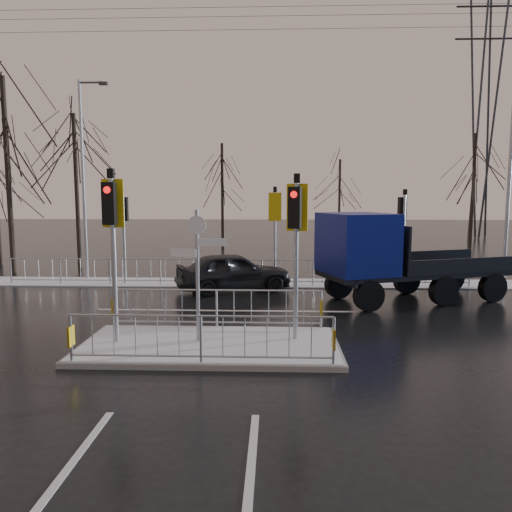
{
  "coord_description": "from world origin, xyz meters",
  "views": [
    {
      "loc": [
        1.5,
        -11.22,
        3.58
      ],
      "look_at": [
        0.96,
        3.07,
        1.8
      ],
      "focal_mm": 35.0,
      "sensor_mm": 36.0,
      "label": 1
    }
  ],
  "objects_px": {
    "car_far_lane": "(233,272)",
    "flatbed_truck": "(381,255)",
    "traffic_island": "(209,332)",
    "street_lamp_right": "(511,173)",
    "street_lamp_left": "(85,172)"
  },
  "relations": [
    {
      "from": "car_far_lane",
      "to": "flatbed_truck",
      "type": "relative_size",
      "value": 0.62
    },
    {
      "from": "car_far_lane",
      "to": "flatbed_truck",
      "type": "xyz_separation_m",
      "value": [
        5.03,
        -1.82,
        0.86
      ]
    },
    {
      "from": "car_far_lane",
      "to": "street_lamp_left",
      "type": "xyz_separation_m",
      "value": [
        -6.4,
        2.48,
        3.77
      ]
    },
    {
      "from": "flatbed_truck",
      "to": "street_lamp_right",
      "type": "height_order",
      "value": "street_lamp_right"
    },
    {
      "from": "car_far_lane",
      "to": "flatbed_truck",
      "type": "height_order",
      "value": "flatbed_truck"
    },
    {
      "from": "traffic_island",
      "to": "car_far_lane",
      "type": "distance_m",
      "value": 7.01
    },
    {
      "from": "traffic_island",
      "to": "street_lamp_right",
      "type": "relative_size",
      "value": 0.75
    },
    {
      "from": "traffic_island",
      "to": "street_lamp_left",
      "type": "bearing_deg",
      "value": 124.07
    },
    {
      "from": "street_lamp_left",
      "to": "traffic_island",
      "type": "bearing_deg",
      "value": -55.93
    },
    {
      "from": "car_far_lane",
      "to": "traffic_island",
      "type": "bearing_deg",
      "value": 159.83
    },
    {
      "from": "street_lamp_right",
      "to": "street_lamp_left",
      "type": "distance_m",
      "value": 17.03
    },
    {
      "from": "traffic_island",
      "to": "street_lamp_right",
      "type": "distance_m",
      "value": 14.14
    },
    {
      "from": "street_lamp_right",
      "to": "street_lamp_left",
      "type": "xyz_separation_m",
      "value": [
        -17.0,
        1.0,
        0.1
      ]
    },
    {
      "from": "car_far_lane",
      "to": "flatbed_truck",
      "type": "bearing_deg",
      "value": -130.24
    },
    {
      "from": "street_lamp_right",
      "to": "traffic_island",
      "type": "bearing_deg",
      "value": -141.27
    }
  ]
}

